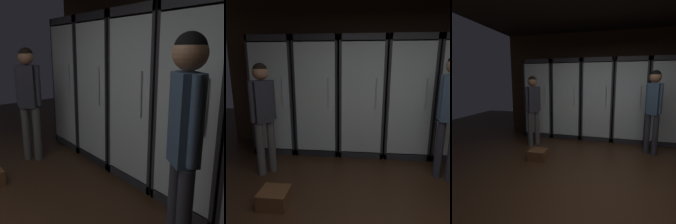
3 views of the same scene
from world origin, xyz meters
The scene contains 7 objects.
wall_back centered at (0.00, 3.03, 1.40)m, with size 6.00×0.06×2.80m, color #382619.
cooler_far_left centered at (-1.90, 2.71, 1.01)m, with size 0.75×0.66×2.06m.
cooler_left centered at (-1.13, 2.71, 1.01)m, with size 0.75×0.66×2.06m.
cooler_center centered at (-0.35, 2.71, 1.01)m, with size 0.75×0.66×2.06m.
cooler_right centered at (0.42, 2.71, 1.01)m, with size 0.75×0.66×2.06m.
shopper_far centered at (-1.75, 1.71, 1.00)m, with size 0.29×0.28×1.62m.
wine_crate_floor centered at (-1.35, 0.99, 0.09)m, with size 0.33×0.30×0.19m, color brown.
Camera 2 is at (-0.39, -1.12, 1.64)m, focal length 34.38 mm.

